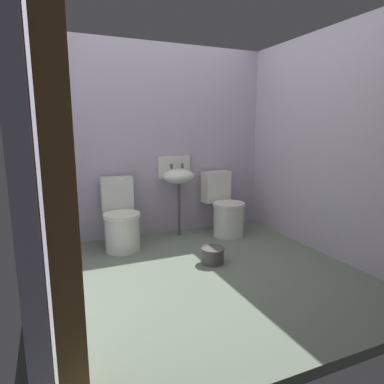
{
  "coord_description": "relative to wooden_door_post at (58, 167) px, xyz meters",
  "views": [
    {
      "loc": [
        -1.3,
        -2.72,
        1.34
      ],
      "look_at": [
        0.0,
        0.31,
        0.7
      ],
      "focal_mm": 31.31,
      "sensor_mm": 36.0,
      "label": 1
    }
  ],
  "objects": [
    {
      "name": "toilet_right",
      "position": [
        1.97,
        2.02,
        -0.84
      ],
      "size": [
        0.44,
        0.62,
        0.78
      ],
      "rotation": [
        0.0,
        0.0,
        3.24
      ],
      "color": "silver",
      "rests_on": "ground"
    },
    {
      "name": "wall_back",
      "position": [
        1.26,
        2.42,
        0.0
      ],
      "size": [
        3.11,
        0.1,
        2.33
      ],
      "primitive_type": "cube",
      "color": "#AFA5BA",
      "rests_on": "ground"
    },
    {
      "name": "bucket",
      "position": [
        1.4,
        1.22,
        -1.08
      ],
      "size": [
        0.24,
        0.24,
        0.16
      ],
      "color": "#4F4B48",
      "rests_on": "ground"
    },
    {
      "name": "wooden_door_post",
      "position": [
        0.0,
        0.0,
        0.0
      ],
      "size": [
        0.14,
        0.14,
        2.33
      ],
      "primitive_type": "cube",
      "color": "brown",
      "rests_on": "ground"
    },
    {
      "name": "toilet_left",
      "position": [
        0.65,
        2.02,
        -0.84
      ],
      "size": [
        0.41,
        0.6,
        0.78
      ],
      "rotation": [
        0.0,
        0.0,
        3.11
      ],
      "color": "silver",
      "rests_on": "ground"
    },
    {
      "name": "wall_left",
      "position": [
        -0.14,
        1.21,
        0.0
      ],
      "size": [
        0.1,
        2.72,
        2.33
      ],
      "primitive_type": "cube",
      "color": "#ABA6C1",
      "rests_on": "ground"
    },
    {
      "name": "sink",
      "position": [
        1.41,
        2.2,
        -0.41
      ],
      "size": [
        0.42,
        0.35,
        0.99
      ],
      "color": "#4F4B48",
      "rests_on": "ground"
    },
    {
      "name": "wall_right",
      "position": [
        2.67,
        1.21,
        0.0
      ],
      "size": [
        0.1,
        2.72,
        2.33
      ],
      "primitive_type": "cube",
      "color": "#B3AABB",
      "rests_on": "ground"
    },
    {
      "name": "ground_plane",
      "position": [
        1.26,
        1.11,
        -1.2
      ],
      "size": [
        3.11,
        2.92,
        0.08
      ],
      "primitive_type": "cube",
      "color": "slate"
    }
  ]
}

